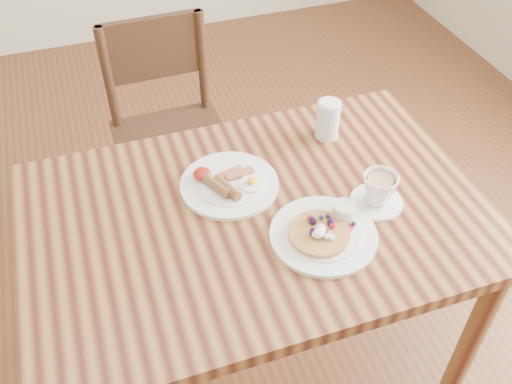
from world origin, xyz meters
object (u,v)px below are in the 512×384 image
chair_far (169,128)px  water_glass (328,120)px  dining_table (256,237)px  pancake_plate (325,232)px  breakfast_plate (228,184)px  teacup_saucer (378,191)px

chair_far → water_glass: (0.39, -0.54, 0.32)m
dining_table → pancake_plate: (0.13, -0.14, 0.11)m
breakfast_plate → teacup_saucer: teacup_saucer is taller
dining_table → pancake_plate: pancake_plate is taller
breakfast_plate → pancake_plate: bearing=-55.0°
dining_table → water_glass: size_ratio=10.03×
pancake_plate → breakfast_plate: bearing=125.0°
chair_far → teacup_saucer: 0.98m
dining_table → chair_far: bearing=96.3°
pancake_plate → dining_table: bearing=134.8°
chair_far → water_glass: size_ratio=7.36×
teacup_saucer → chair_far: bearing=115.1°
pancake_plate → teacup_saucer: size_ratio=1.93×
pancake_plate → teacup_saucer: bearing=19.4°
dining_table → chair_far: chair_far is taller
breakfast_plate → water_glass: bearing=19.2°
dining_table → chair_far: size_ratio=1.36×
chair_far → pancake_plate: chair_far is taller
dining_table → teacup_saucer: (0.31, -0.07, 0.14)m
chair_far → teacup_saucer: bearing=114.1°
chair_far → dining_table: bearing=95.2°
teacup_saucer → water_glass: (-0.01, 0.31, 0.02)m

